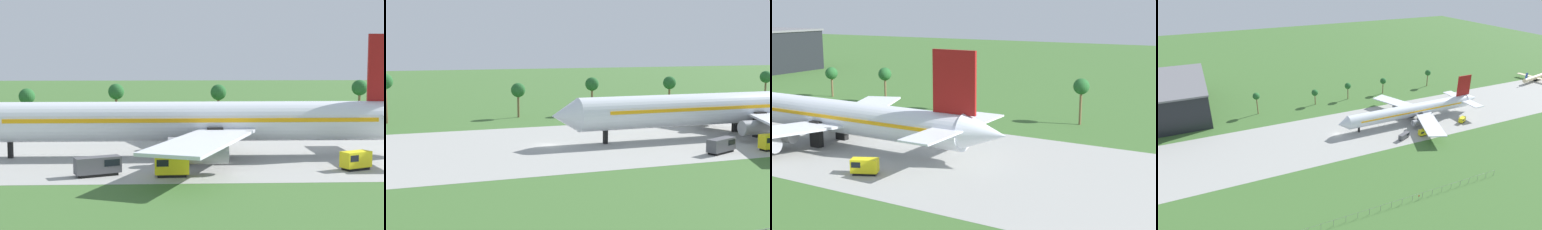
% 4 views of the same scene
% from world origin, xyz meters
% --- Properties ---
extents(jet_airliner, '(80.53, 55.90, 19.42)m').
position_xyz_m(jet_airliner, '(40.57, -2.02, 5.60)').
color(jet_airliner, silver).
rests_on(jet_airliner, ground_plane).
extents(fuel_truck, '(4.71, 3.64, 2.62)m').
position_xyz_m(fuel_truck, '(61.20, -13.94, 1.41)').
color(fuel_truck, black).
rests_on(fuel_truck, ground_plane).
extents(palm_tree_row, '(110.76, 3.60, 11.65)m').
position_xyz_m(palm_tree_row, '(24.91, 38.93, 8.04)').
color(palm_tree_row, brown).
rests_on(palm_tree_row, ground_plane).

